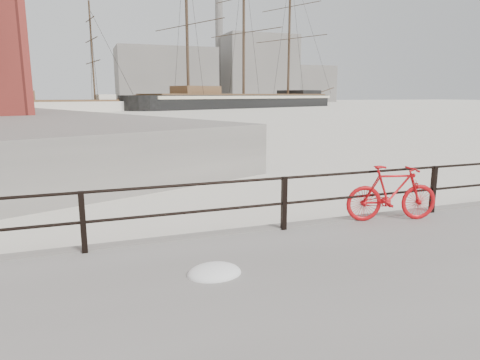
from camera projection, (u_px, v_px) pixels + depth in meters
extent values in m
plane|color=white|center=(425.00, 226.00, 9.37)|extent=(400.00, 400.00, 0.00)
imported|color=red|center=(392.00, 193.00, 8.46)|extent=(1.86, 0.71, 1.12)
ellipsoid|color=white|center=(214.00, 265.00, 5.98)|extent=(0.78, 0.61, 0.28)
cube|color=gray|center=(166.00, 76.00, 143.34)|extent=(32.00, 18.00, 18.00)
cube|color=gray|center=(257.00, 70.00, 159.08)|extent=(26.00, 20.00, 24.00)
cube|color=gray|center=(305.00, 84.00, 172.36)|extent=(20.00, 16.00, 14.00)
cylinder|color=gray|center=(219.00, 42.00, 157.37)|extent=(2.80, 2.80, 44.00)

